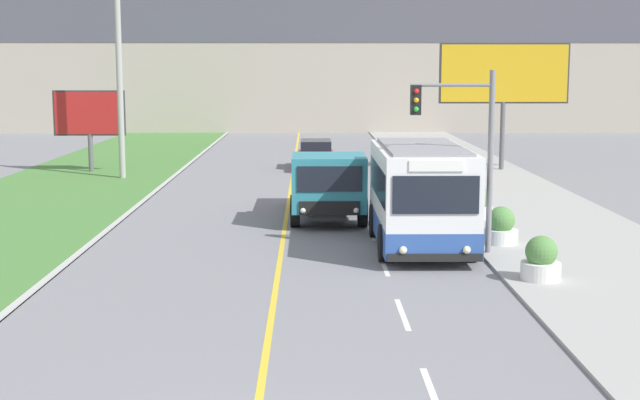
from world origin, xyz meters
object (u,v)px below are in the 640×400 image
dump_truck (328,186)px  utility_pole_far (119,75)px  planter_round_near (541,260)px  planter_round_far (455,187)px  traffic_light_mast (465,137)px  car_distant (316,155)px  city_bus (421,197)px  billboard_large (504,76)px  billboard_small (89,115)px  planter_round_third (477,204)px  planter_round_second (501,227)px

dump_truck → utility_pole_far: size_ratio=0.67×
dump_truck → utility_pole_far: bearing=128.6°
planter_round_near → planter_round_far: bearing=89.7°
traffic_light_mast → car_distant: bearing=100.4°
city_bus → billboard_large: 20.40m
billboard_small → planter_round_near: billboard_small is taller
billboard_large → planter_round_near: 23.87m
traffic_light_mast → billboard_small: (-14.97, 19.79, -0.47)m
utility_pole_far → planter_round_far: bearing=-26.5°
city_bus → utility_pole_far: utility_pole_far is taller
planter_round_near → planter_round_far: planter_round_near is taller
car_distant → planter_round_far: 12.26m
billboard_small → dump_truck: bearing=-51.4°
planter_round_near → planter_round_far: 13.22m
utility_pole_far → city_bus: bearing=-54.0°
car_distant → planter_round_third: size_ratio=3.84×
billboard_large → planter_round_third: 15.43m
city_bus → planter_round_near: city_bus is taller
billboard_large → planter_round_second: bearing=-102.2°
city_bus → traffic_light_mast: bearing=-39.8°
billboard_large → billboard_small: size_ratio=1.59×
dump_truck → car_distant: (-0.30, 15.57, -0.51)m
dump_truck → planter_round_third: 5.08m
billboard_large → traffic_light_mast: bearing=-105.0°
car_distant → billboard_large: 10.13m
planter_round_third → planter_round_near: bearing=-90.7°
city_bus → planter_round_near: size_ratio=5.56×
utility_pole_far → planter_round_far: 16.54m
planter_round_second → traffic_light_mast: bearing=-137.2°
planter_round_near → dump_truck: bearing=119.5°
billboard_small → planter_round_second: (16.30, -18.56, -2.23)m
billboard_large → billboard_small: (-20.34, -0.19, -1.90)m
city_bus → planter_round_second: 2.58m
billboard_small → billboard_large: bearing=0.5°
dump_truck → traffic_light_mast: size_ratio=1.24×
utility_pole_far → planter_round_second: utility_pole_far is taller
city_bus → dump_truck: 5.30m
traffic_light_mast → planter_round_far: (1.42, 10.03, -2.71)m
utility_pole_far → planter_round_second: 21.78m
billboard_large → planter_round_near: billboard_large is taller
traffic_light_mast → planter_round_far: 10.49m
city_bus → billboard_small: 23.52m
utility_pole_far → planter_round_second: size_ratio=8.74×
dump_truck → car_distant: dump_truck is taller
car_distant → planter_round_near: bearing=-77.9°
dump_truck → planter_round_third: size_ratio=5.63×
billboard_large → car_distant: bearing=173.2°
planter_round_near → planter_round_second: bearing=90.3°
planter_round_second → planter_round_far: size_ratio=1.02×
dump_truck → planter_round_second: dump_truck is taller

